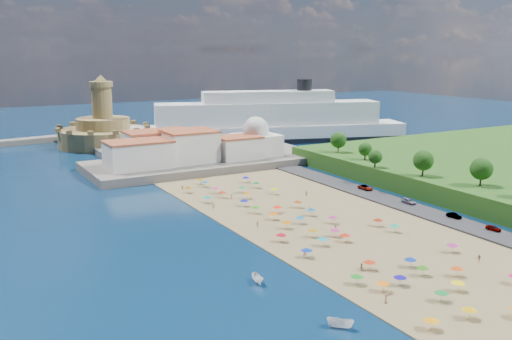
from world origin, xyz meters
TOP-DOWN VIEW (x-y plane):
  - ground at (0.00, 0.00)m, footprint 700.00×700.00m
  - terrace at (10.00, 73.00)m, footprint 90.00×36.00m
  - jetty at (-12.00, 108.00)m, footprint 18.00×70.00m
  - waterfront_buildings at (-3.05, 73.64)m, footprint 57.00×29.00m
  - domed_building at (30.00, 71.00)m, footprint 16.00×16.00m
  - fortress at (-12.00, 138.00)m, footprint 40.00×40.00m
  - cruise_ship at (60.93, 113.58)m, footprint 134.58×60.60m
  - beach_parasols at (-1.07, -12.03)m, footprint 32.81×115.04m
  - beachgoers at (-1.38, -0.52)m, footprint 32.08×94.39m
  - moored_boats at (-26.85, -44.30)m, footprint 5.76×26.53m
  - parked_cars at (36.00, -5.97)m, footprint 2.40×51.52m
  - hillside_trees at (49.82, -4.21)m, footprint 13.98×110.90m

SIDE VIEW (x-z plane):
  - ground at x=0.00m, z-range 0.00..0.00m
  - moored_boats at x=-26.85m, z-range -0.02..1.70m
  - beachgoers at x=-1.38m, z-range 0.19..2.03m
  - jetty at x=-12.00m, z-range 0.00..2.40m
  - parked_cars at x=36.00m, z-range 0.66..2.10m
  - terrace at x=10.00m, z-range 0.00..3.00m
  - beach_parasols at x=-1.07m, z-range 1.05..3.25m
  - fortress at x=-12.00m, z-range -9.52..22.88m
  - waterfront_buildings at x=-3.05m, z-range 2.38..13.38m
  - cruise_ship at x=60.93m, z-range -6.01..23.46m
  - domed_building at x=30.00m, z-range 1.47..16.47m
  - hillside_trees at x=49.82m, z-range 6.29..14.34m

